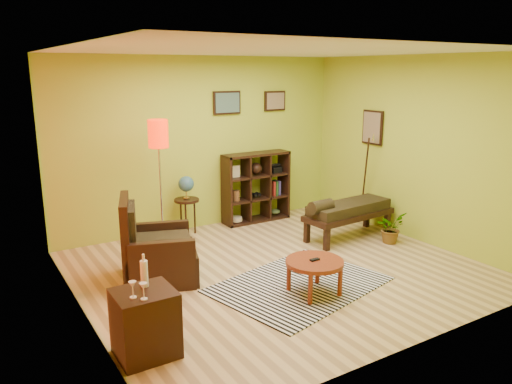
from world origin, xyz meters
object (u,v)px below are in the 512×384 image
floor_lamp (159,146)px  potted_plant (390,231)px  armchair (155,255)px  bench (347,211)px  globe_table (186,191)px  coffee_table (315,265)px  cube_shelf (257,187)px  side_cabinet (145,323)px

floor_lamp → potted_plant: size_ratio=4.05×
armchair → bench: 3.11m
globe_table → potted_plant: (2.48, -1.98, -0.54)m
coffee_table → bench: bearing=38.3°
armchair → potted_plant: armchair is taller
cube_shelf → bench: cube_shelf is taller
coffee_table → armchair: bearing=136.0°
floor_lamp → globe_table: 1.14m
coffee_table → bench: 2.13m
cube_shelf → bench: 1.70m
floor_lamp → potted_plant: bearing=-25.6°
side_cabinet → potted_plant: side_cabinet is taller
bench → cube_shelf: bearing=113.9°
globe_table → cube_shelf: size_ratio=0.80×
side_cabinet → floor_lamp: bearing=65.4°
coffee_table → bench: (1.67, 1.32, 0.09)m
side_cabinet → potted_plant: size_ratio=2.01×
floor_lamp → globe_table: bearing=39.4°
armchair → cube_shelf: (2.42, 1.48, 0.27)m
coffee_table → potted_plant: size_ratio=1.44×
armchair → globe_table: size_ratio=1.16×
side_cabinet → bench: (3.80, 1.53, 0.13)m
coffee_table → armchair: (-1.44, 1.39, -0.03)m
side_cabinet → bench: side_cabinet is taller
coffee_table → side_cabinet: 2.14m
side_cabinet → armchair: bearing=66.7°
floor_lamp → cube_shelf: bearing=16.3°
side_cabinet → potted_plant: bearing=13.6°
cube_shelf → potted_plant: (1.13, -2.05, -0.42)m
side_cabinet → globe_table: 3.51m
side_cabinet → globe_table: (1.76, 3.01, 0.40)m
globe_table → potted_plant: size_ratio=2.03×
coffee_table → floor_lamp: floor_lamp is taller
floor_lamp → bench: floor_lamp is taller
armchair → globe_table: armchair is taller
floor_lamp → globe_table: floor_lamp is taller
cube_shelf → bench: size_ratio=0.77×
potted_plant → cube_shelf: bearing=118.7°
floor_lamp → bench: 3.03m
floor_lamp → potted_plant: (3.09, -1.48, -1.36)m
coffee_table → cube_shelf: (0.99, 2.87, 0.24)m
globe_table → bench: bearing=-35.9°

